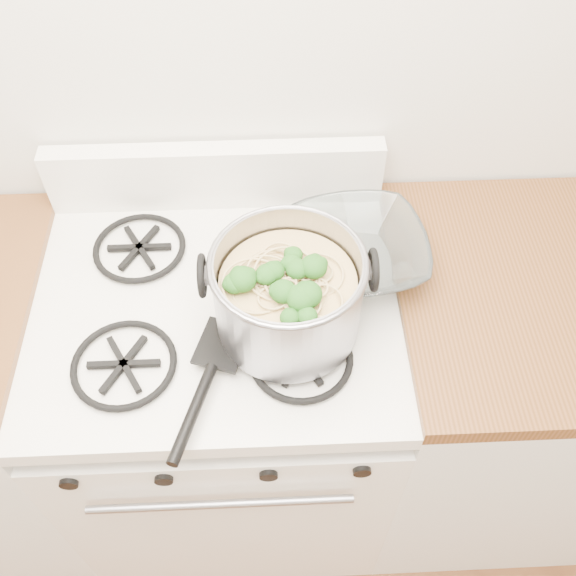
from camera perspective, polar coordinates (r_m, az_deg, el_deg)
The scene contains 6 objects.
gas_range at distance 1.73m, azimuth -5.10°, elevation -10.63°, with size 0.76×0.66×0.92m.
counter_left at distance 1.82m, azimuth -21.49°, elevation -10.11°, with size 0.25×0.65×0.92m.
counter_right at distance 1.87m, azimuth 23.12°, elevation -8.34°, with size 1.00×0.65×0.92m.
stock_pot at distance 1.20m, azimuth -0.00°, elevation -0.63°, with size 0.32×0.29×0.20m.
spatula at distance 1.24m, azimuth -5.90°, elevation -4.85°, with size 0.29×0.31×0.02m, color black, non-canonical shape.
glass_bowl at distance 1.37m, azimuth 5.97°, elevation 2.73°, with size 0.12×0.12×0.03m, color white.
Camera 1 is at (0.12, 0.46, 1.97)m, focal length 40.00 mm.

